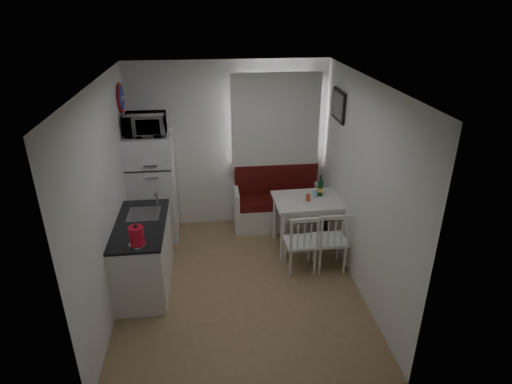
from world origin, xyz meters
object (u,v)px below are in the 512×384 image
dining_table (310,204)px  fridge (153,187)px  chair_right (333,235)px  microwave (145,124)px  kitchen_counter (144,254)px  kettle (137,236)px  wine_bottle (320,185)px  bench (277,207)px  chair_left (302,238)px

dining_table → fridge: 2.34m
chair_right → microwave: (-2.43, 1.18, 1.25)m
kitchen_counter → kettle: 0.79m
kitchen_counter → fridge: fridge is taller
dining_table → microwave: 2.58m
kitchen_counter → wine_bottle: bearing=17.5°
microwave → wine_bottle: 2.61m
bench → chair_left: bearing=-85.1°
chair_right → wine_bottle: size_ratio=1.48×
bench → chair_right: (0.52, -1.34, 0.22)m
dining_table → kettle: bearing=-153.2°
chair_right → kettle: bearing=-166.3°
microwave → bench: bearing=4.9°
chair_right → kitchen_counter: bearing=-178.8°
chair_right → fridge: fridge is taller
microwave → chair_left: bearing=-30.3°
kitchen_counter → fridge: 1.30m
bench → wine_bottle: (0.52, -0.58, 0.61)m
kitchen_counter → bench: kitchen_counter is taller
dining_table → microwave: (-2.27, 0.52, 1.11)m
chair_left → microwave: (-2.02, 1.18, 1.26)m
fridge → chair_right: bearing=-26.9°
kitchen_counter → chair_right: kitchen_counter is taller
chair_left → chair_right: bearing=-2.2°
fridge → chair_left: bearing=-31.3°
dining_table → wine_bottle: wine_bottle is taller
kitchen_counter → kettle: size_ratio=5.05×
fridge → wine_bottle: (2.43, -0.47, 0.11)m
chair_right → fridge: bearing=154.0°
bench → dining_table: bearing=-61.9°
microwave → kettle: microwave is taller
bench → chair_left: (0.11, -1.34, 0.21)m
dining_table → kettle: 2.57m
chair_left → chair_right: (0.41, -0.00, 0.01)m
wine_bottle → dining_table: bearing=-148.0°
dining_table → chair_left: size_ratio=2.25×
chair_left → kettle: size_ratio=1.79×
microwave → kettle: 1.89m
bench → microwave: 2.41m
fridge → kettle: fridge is taller
wine_bottle → bench: bearing=132.0°
bench → microwave: microwave is taller
dining_table → wine_bottle: 0.31m
bench → chair_right: size_ratio=2.91×
kettle → wine_bottle: bearing=28.6°
wine_bottle → kettle: bearing=-151.4°
fridge → wine_bottle: 2.48m
chair_right → fridge: (-2.43, 1.23, 0.27)m
kitchen_counter → chair_left: kitchen_counter is taller
dining_table → chair_left: (-0.25, -0.66, -0.15)m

